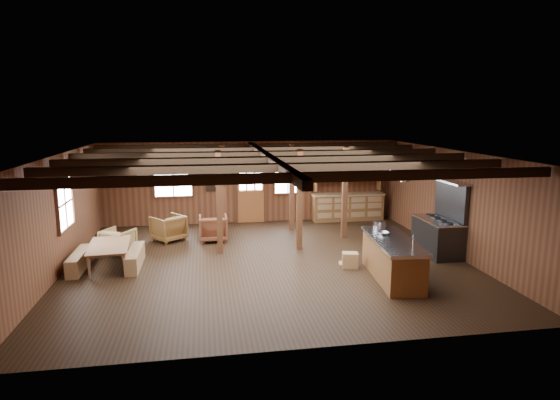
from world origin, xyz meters
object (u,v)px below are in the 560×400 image
commercial_range (440,231)px  armchair_a (168,228)px  armchair_b (213,228)px  kitchen_island (392,258)px  armchair_c (118,241)px  dining_table (111,256)px

commercial_range → armchair_a: commercial_range is taller
armchair_a → armchair_b: bearing=133.2°
armchair_a → armchair_b: (1.32, -0.22, -0.00)m
armchair_a → commercial_range: bearing=123.4°
kitchen_island → armchair_a: size_ratio=3.05×
armchair_a → armchair_c: size_ratio=1.12×
armchair_a → kitchen_island: bearing=104.8°
armchair_a → armchair_c: 1.65m
dining_table → armchair_a: bearing=-33.7°
armchair_c → kitchen_island: bearing=-177.4°
armchair_b → dining_table: bearing=39.1°
armchair_b → commercial_range: bearing=158.9°
kitchen_island → commercial_range: 2.55m
commercial_range → armchair_c: commercial_range is taller
kitchen_island → commercial_range: bearing=43.7°
armchair_b → armchair_c: bearing=18.4°
kitchen_island → commercial_range: size_ratio=1.27×
commercial_range → armchair_c: (-8.58, 1.48, -0.31)m
commercial_range → dining_table: commercial_range is taller
commercial_range → armchair_b: bearing=158.8°
kitchen_island → armchair_b: kitchen_island is taller
dining_table → armchair_b: (2.55, 2.07, 0.09)m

